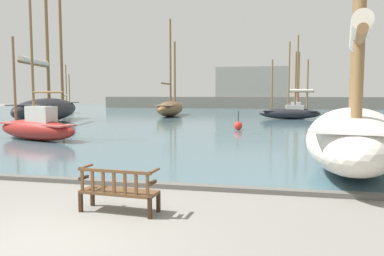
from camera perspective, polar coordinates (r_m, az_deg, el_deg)
ground_plane at (r=6.80m, az=-20.93°, el=-15.94°), size 160.00×160.00×0.00m
harbor_water at (r=49.48m, az=7.99°, el=2.35°), size 100.00×80.00×0.08m
quay_edge_kerb at (r=10.08m, az=-8.83°, el=-8.39°), size 40.00×0.30×0.12m
park_bench at (r=7.85m, az=-11.14°, el=-9.23°), size 1.64×0.64×0.92m
sailboat_far_port at (r=34.33m, az=-21.10°, el=3.02°), size 4.95×12.04×16.09m
sailboat_nearest_starboard at (r=13.32m, az=23.36°, el=-0.28°), size 4.51×12.00×10.96m
sailboat_outer_port at (r=40.47m, az=-3.34°, el=3.16°), size 2.57×9.45×10.33m
sailboat_mid_starboard at (r=20.63m, az=-22.60°, el=0.21°), size 5.60×2.99×7.41m
sailboat_centre_channel at (r=36.59m, az=14.73°, el=2.43°), size 5.71×1.82×7.22m
sailboat_far_starboard at (r=48.22m, az=-18.57°, el=2.82°), size 2.73×6.41×5.90m
sailboat_mid_port at (r=45.20m, az=15.63°, el=3.00°), size 2.94×8.14×9.11m
channel_buoy at (r=24.85m, az=7.05°, el=0.38°), size 0.55×0.55×1.25m
far_breakwater at (r=63.06m, az=8.94°, el=4.81°), size 50.75×2.40×6.94m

